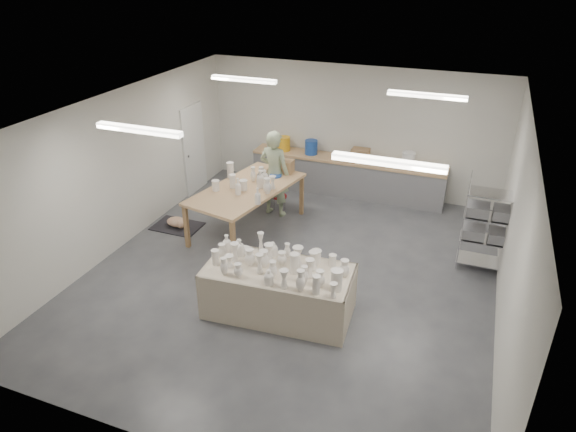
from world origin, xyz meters
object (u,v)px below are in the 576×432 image
at_px(work_table, 251,187).
at_px(potter, 275,174).
at_px(drying_table, 279,289).
at_px(red_stool, 279,197).

height_order(work_table, potter, potter).
bearing_deg(work_table, potter, 88.33).
bearing_deg(drying_table, work_table, 118.82).
xyz_separation_m(work_table, red_stool, (0.19, 1.07, -0.67)).
xyz_separation_m(potter, red_stool, (-0.00, 0.27, -0.68)).
xyz_separation_m(work_table, potter, (0.19, 0.80, 0.00)).
xyz_separation_m(drying_table, potter, (-1.41, 3.26, 0.51)).
relative_size(work_table, red_stool, 7.23).
distance_m(work_table, potter, 0.82).
bearing_deg(work_table, red_stool, 91.57).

